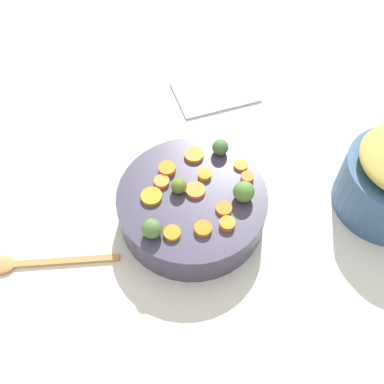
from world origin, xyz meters
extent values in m
cube|color=silver|center=(0.00, 0.00, 0.01)|extent=(2.40, 2.40, 0.02)
cylinder|color=#39354A|center=(0.02, -0.05, 0.06)|extent=(0.29, 0.29, 0.07)
cylinder|color=orange|center=(-0.01, -0.12, 0.10)|extent=(0.04, 0.04, 0.01)
cylinder|color=orange|center=(0.09, 0.02, 0.10)|extent=(0.05, 0.05, 0.01)
cylinder|color=orange|center=(0.03, 0.02, 0.10)|extent=(0.05, 0.05, 0.01)
cylinder|color=orange|center=(0.14, -0.06, 0.10)|extent=(0.03, 0.03, 0.01)
cylinder|color=orange|center=(-0.04, -0.01, 0.10)|extent=(0.05, 0.05, 0.01)
cylinder|color=orange|center=(0.04, -0.05, 0.10)|extent=(0.04, 0.04, 0.01)
cylinder|color=orange|center=(0.00, 0.01, 0.10)|extent=(0.04, 0.04, 0.01)
cylinder|color=orange|center=(0.13, -0.09, 0.10)|extent=(0.03, 0.03, 0.01)
cylinder|color=orange|center=(-0.06, -0.09, 0.10)|extent=(0.04, 0.04, 0.01)
cylinder|color=orange|center=(0.07, -0.04, 0.10)|extent=(0.03, 0.03, 0.01)
cylinder|color=orange|center=(0.05, -0.11, 0.10)|extent=(0.04, 0.04, 0.01)
cylinder|color=orange|center=(0.03, -0.14, 0.10)|extent=(0.04, 0.04, 0.01)
sphere|color=#4C6E39|center=(-0.08, -0.07, 0.11)|extent=(0.04, 0.04, 0.04)
sphere|color=#587423|center=(0.01, -0.03, 0.11)|extent=(0.03, 0.03, 0.03)
sphere|color=#4F7E33|center=(0.09, -0.12, 0.11)|extent=(0.04, 0.04, 0.04)
sphere|color=#44723B|center=(0.14, -0.01, 0.11)|extent=(0.03, 0.03, 0.03)
cube|color=#BD7D45|center=(-0.22, 0.03, 0.02)|extent=(0.17, 0.13, 0.01)
ellipsoid|color=#BD7D45|center=(-0.32, 0.10, 0.03)|extent=(0.07, 0.07, 0.01)
cube|color=#A5B5B3|center=(0.30, 0.18, 0.02)|extent=(0.23, 0.20, 0.01)
camera|label=1|loc=(-0.29, -0.41, 0.78)|focal=41.64mm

